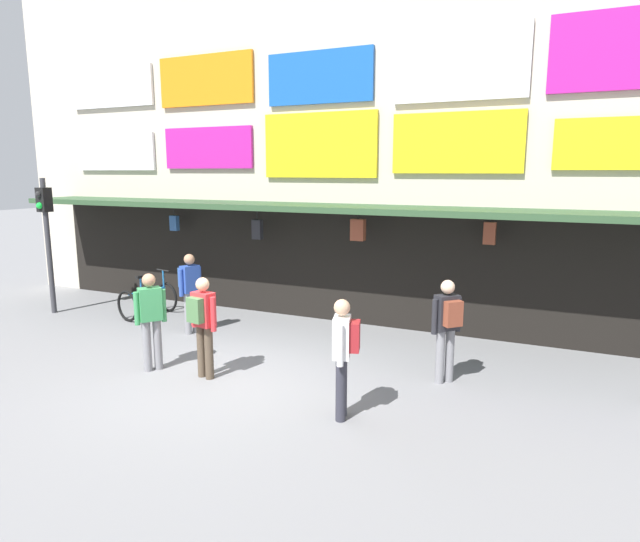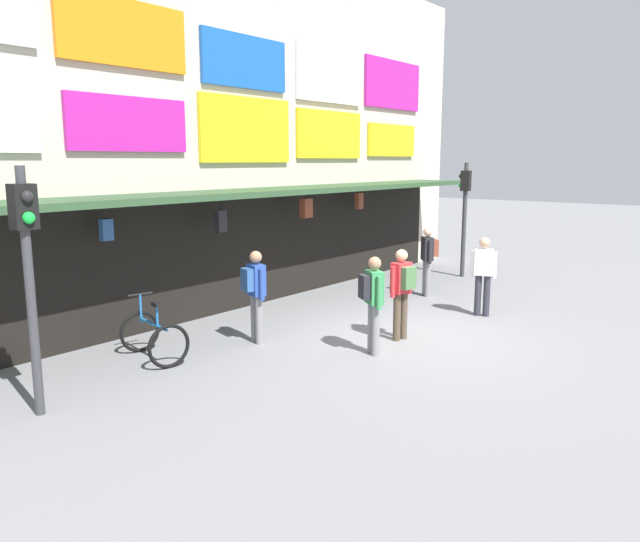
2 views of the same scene
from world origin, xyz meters
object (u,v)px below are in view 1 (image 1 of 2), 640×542
Objects in this scene: bicycle_parked at (148,300)px; pedestrian_in_red at (190,287)px; pedestrian_in_yellow at (447,324)px; pedestrian_in_green at (203,320)px; traffic_light_near at (46,224)px; pedestrian_in_purple at (150,314)px; pedestrian_in_white at (343,350)px.

bicycle_parked is 1.95m from pedestrian_in_red.
bicycle_parked is 7.28m from pedestrian_in_yellow.
pedestrian_in_green is 3.91m from pedestrian_in_yellow.
traffic_light_near is 5.32m from pedestrian_in_purple.
pedestrian_in_yellow is 1.00× the size of pedestrian_in_white.
bicycle_parked is at bearing 143.67° from pedestrian_in_green.
traffic_light_near reaches higher than pedestrian_in_green.
pedestrian_in_white is (6.17, -3.01, 0.59)m from bicycle_parked.
pedestrian_in_red is (4.05, 0.06, -1.16)m from traffic_light_near.
pedestrian_in_red is at bearing 132.50° from pedestrian_in_green.
pedestrian_in_red is (-4.42, 2.37, 0.00)m from pedestrian_in_white.
pedestrian_in_purple is (-3.67, 0.35, 0.00)m from pedestrian_in_white.
pedestrian_in_purple is at bearing -69.41° from pedestrian_in_red.
pedestrian_in_red is at bearing -20.23° from bicycle_parked.
pedestrian_in_red is at bearing 151.83° from pedestrian_in_white.
pedestrian_in_white is (2.63, -0.41, 0.00)m from pedestrian_in_green.
bicycle_parked is at bearing 159.77° from pedestrian_in_red.
bicycle_parked is at bearing 16.81° from traffic_light_near.
pedestrian_in_white is 1.00× the size of pedestrian_in_purple.
pedestrian_in_green is 1.00× the size of pedestrian_in_red.
pedestrian_in_green is 2.66m from pedestrian_in_white.
pedestrian_in_green is 1.00× the size of pedestrian_in_yellow.
traffic_light_near is at bearing 161.97° from pedestrian_in_green.
pedestrian_in_white is at bearing -118.32° from pedestrian_in_yellow.
pedestrian_in_yellow is 1.00× the size of pedestrian_in_purple.
bicycle_parked is 0.76× the size of pedestrian_in_yellow.
traffic_light_near reaches higher than pedestrian_in_yellow.
pedestrian_in_white and pedestrian_in_red have the same top height.
pedestrian_in_green is 2.66m from pedestrian_in_red.
pedestrian_in_yellow is at bearing 17.93° from pedestrian_in_purple.
bicycle_parked is (2.31, 0.70, -1.75)m from traffic_light_near.
pedestrian_in_yellow reaches higher than bicycle_parked.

